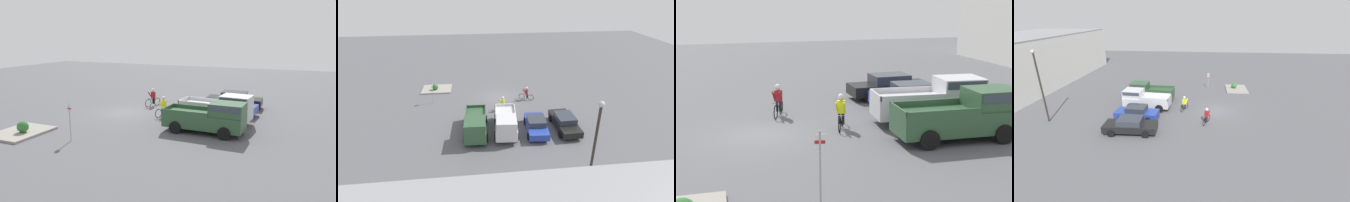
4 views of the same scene
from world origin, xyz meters
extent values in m
plane|color=#56565B|center=(0.00, 0.00, 0.00)|extent=(80.00, 80.00, 0.00)
cube|color=black|center=(-5.52, 8.02, 0.58)|extent=(1.96, 4.80, 0.60)
cube|color=#2D333D|center=(-5.52, 8.02, 1.15)|extent=(1.70, 2.18, 0.53)
cylinder|color=black|center=(-6.48, 9.51, 0.34)|extent=(0.20, 0.68, 0.67)
cylinder|color=black|center=(-4.66, 9.56, 0.34)|extent=(0.20, 0.68, 0.67)
cylinder|color=black|center=(-6.39, 6.48, 0.34)|extent=(0.20, 0.68, 0.67)
cylinder|color=black|center=(-4.57, 6.53, 0.34)|extent=(0.20, 0.68, 0.67)
cube|color=#233D9E|center=(-2.72, 8.21, 0.58)|extent=(2.06, 4.43, 0.60)
cube|color=#2D333D|center=(-2.72, 8.21, 1.14)|extent=(1.73, 2.05, 0.51)
cylinder|color=black|center=(-3.53, 9.65, 0.33)|extent=(0.22, 0.66, 0.65)
cylinder|color=black|center=(-1.75, 9.54, 0.33)|extent=(0.22, 0.66, 0.65)
cylinder|color=black|center=(-3.70, 6.89, 0.33)|extent=(0.22, 0.66, 0.65)
cylinder|color=black|center=(-1.92, 6.78, 0.33)|extent=(0.22, 0.66, 0.65)
cube|color=silver|center=(0.08, 7.79, 0.87)|extent=(2.31, 5.32, 0.93)
cube|color=silver|center=(0.20, 9.34, 1.73)|extent=(1.92, 2.21, 0.81)
cube|color=#333D47|center=(0.20, 9.34, 1.91)|extent=(1.96, 2.05, 0.36)
cube|color=silver|center=(-0.92, 6.83, 1.45)|extent=(0.32, 3.11, 0.25)
cube|color=silver|center=(0.91, 6.68, 1.45)|extent=(0.32, 3.11, 0.25)
cube|color=silver|center=(-0.12, 5.24, 1.45)|extent=(1.91, 0.23, 0.25)
cylinder|color=black|center=(-0.75, 9.47, 0.45)|extent=(0.29, 0.91, 0.89)
cylinder|color=black|center=(1.15, 9.32, 0.45)|extent=(0.29, 0.91, 0.89)
cylinder|color=black|center=(-1.00, 6.26, 0.45)|extent=(0.29, 0.91, 0.89)
cylinder|color=black|center=(0.90, 6.11, 0.45)|extent=(0.29, 0.91, 0.89)
cube|color=#2D5133|center=(2.88, 7.78, 0.84)|extent=(2.09, 5.34, 0.95)
cube|color=#2D5133|center=(2.92, 9.37, 1.73)|extent=(1.84, 2.17, 0.82)
cube|color=#333D47|center=(2.92, 9.37, 1.91)|extent=(1.89, 2.00, 0.36)
cube|color=#2D5133|center=(1.92, 6.75, 1.44)|extent=(0.18, 3.17, 0.25)
cube|color=#2D5133|center=(3.77, 6.70, 1.44)|extent=(0.18, 3.17, 0.25)
cube|color=#2D5133|center=(2.80, 5.18, 1.44)|extent=(1.93, 0.14, 0.25)
cylinder|color=black|center=(1.96, 9.45, 0.41)|extent=(0.24, 0.82, 0.81)
cylinder|color=black|center=(3.89, 9.39, 0.41)|extent=(0.24, 0.82, 0.81)
cylinder|color=black|center=(1.86, 6.17, 0.41)|extent=(0.24, 0.82, 0.81)
cylinder|color=black|center=(3.79, 6.12, 0.41)|extent=(0.24, 0.82, 0.81)
torus|color=black|center=(0.46, 3.37, 0.33)|extent=(0.68, 0.31, 0.71)
torus|color=black|center=(-0.54, 3.77, 0.33)|extent=(0.68, 0.31, 0.71)
cylinder|color=silver|center=(-0.04, 3.57, 0.50)|extent=(0.53, 0.24, 0.38)
cylinder|color=silver|center=(-0.04, 3.57, 0.70)|extent=(0.56, 0.25, 0.04)
cylinder|color=silver|center=(-0.21, 3.64, 0.50)|extent=(0.05, 0.05, 0.35)
cylinder|color=silver|center=(0.34, 3.42, 0.72)|extent=(0.19, 0.44, 0.02)
cylinder|color=black|center=(-0.11, 3.69, 0.46)|extent=(0.16, 0.16, 0.53)
cylinder|color=black|center=(-0.17, 3.53, 0.46)|extent=(0.16, 0.16, 0.53)
cube|color=yellow|center=(-0.09, 3.59, 1.01)|extent=(0.36, 0.42, 0.57)
cylinder|color=yellow|center=(0.17, 3.67, 1.01)|extent=(0.52, 0.28, 0.63)
cylinder|color=yellow|center=(0.05, 3.35, 1.01)|extent=(0.52, 0.28, 0.63)
sphere|color=tan|center=(-0.06, 3.58, 1.42)|extent=(0.25, 0.25, 0.25)
sphere|color=silver|center=(-0.06, 3.58, 1.49)|extent=(0.28, 0.28, 0.28)
torus|color=black|center=(-2.59, 0.95, 0.34)|extent=(0.70, 0.32, 0.73)
torus|color=black|center=(-3.59, 1.36, 0.34)|extent=(0.70, 0.32, 0.73)
cylinder|color=#233D9E|center=(-3.09, 1.16, 0.52)|extent=(0.53, 0.24, 0.39)
cylinder|color=#233D9E|center=(-3.09, 1.16, 0.72)|extent=(0.56, 0.25, 0.04)
cylinder|color=#233D9E|center=(-3.27, 1.23, 0.52)|extent=(0.05, 0.05, 0.36)
cylinder|color=#233D9E|center=(-2.72, 1.00, 0.75)|extent=(0.19, 0.44, 0.02)
cylinder|color=black|center=(-3.16, 1.28, 0.48)|extent=(0.16, 0.16, 0.54)
cylinder|color=black|center=(-3.23, 1.11, 0.48)|extent=(0.16, 0.16, 0.54)
cube|color=maroon|center=(-3.14, 1.18, 1.03)|extent=(0.36, 0.42, 0.56)
cylinder|color=maroon|center=(-2.88, 1.25, 1.03)|extent=(0.52, 0.28, 0.61)
cylinder|color=maroon|center=(-3.01, 0.94, 1.03)|extent=(0.52, 0.28, 0.61)
sphere|color=tan|center=(-3.12, 1.17, 1.43)|extent=(0.25, 0.25, 0.25)
sphere|color=silver|center=(-3.12, 1.17, 1.49)|extent=(0.27, 0.27, 0.27)
cylinder|color=#9E9EA3|center=(7.71, 0.83, 1.17)|extent=(0.06, 0.06, 2.34)
cube|color=white|center=(7.71, 0.83, 2.02)|extent=(0.07, 0.30, 0.45)
cube|color=red|center=(7.71, 0.83, 2.02)|extent=(0.08, 0.30, 0.10)
camera|label=1|loc=(22.95, 13.86, 6.42)|focal=35.00mm
camera|label=2|loc=(2.48, 28.88, 13.08)|focal=28.00mm
camera|label=3|loc=(19.68, -1.88, 5.99)|focal=50.00mm
camera|label=4|loc=(-23.04, 1.76, 10.18)|focal=24.00mm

